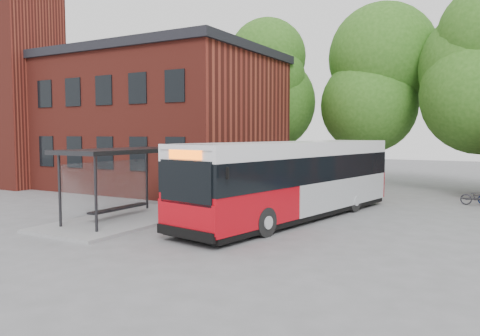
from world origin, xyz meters
The scene contains 8 objects.
ground centered at (0.00, 0.00, 0.00)m, with size 100.00×100.00×0.00m, color slate.
station_building centered at (-13.00, 9.00, 4.25)m, with size 18.40×10.40×8.50m, color maroon, non-canonical shape.
clock_tower centered at (-19.00, 5.00, 9.10)m, with size 5.20×5.20×18.20m, color maroon, non-canonical shape.
bus_shelter centered at (-4.50, -1.00, 1.45)m, with size 3.60×7.00×2.90m, color #27272A, non-canonical shape.
tree_0 centered at (-6.00, 16.00, 5.50)m, with size 7.92×7.92×11.00m, color #295817, non-canonical shape.
tree_1 centered at (1.00, 17.00, 5.20)m, with size 7.92×7.92×10.40m, color #295817, non-canonical shape.
city_bus centered at (1.04, 2.88, 1.56)m, with size 2.62×12.30×3.13m, color #B50712, non-canonical shape.
bicycle_0 centered at (7.42, 10.36, 0.41)m, with size 0.54×1.55×0.82m, color #25242C.
Camera 1 is at (8.39, -14.65, 3.46)m, focal length 35.00 mm.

